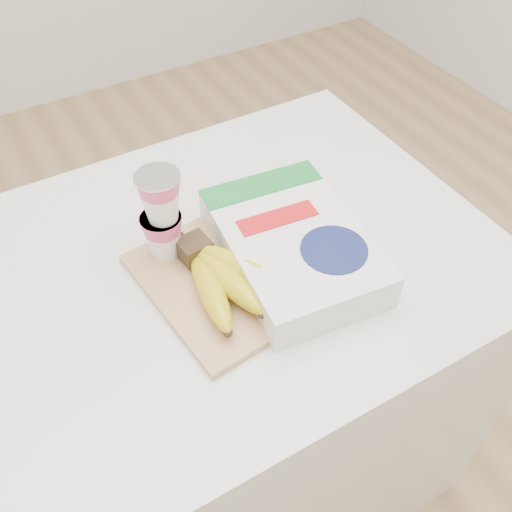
{
  "coord_description": "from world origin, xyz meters",
  "views": [
    {
      "loc": [
        -0.21,
        -0.6,
        1.48
      ],
      "look_at": [
        0.1,
        -0.06,
        0.83
      ],
      "focal_mm": 40.0,
      "sensor_mm": 36.0,
      "label": 1
    }
  ],
  "objects": [
    {
      "name": "yogurt_stack",
      "position": [
        -0.01,
        0.04,
        0.89
      ],
      "size": [
        0.07,
        0.07,
        0.16
      ],
      "color": "white",
      "rests_on": "cutting_board"
    },
    {
      "name": "cereal_box",
      "position": [
        0.16,
        -0.07,
        0.82
      ],
      "size": [
        0.24,
        0.33,
        0.07
      ],
      "rotation": [
        0.0,
        0.0,
        -0.11
      ],
      "color": "white",
      "rests_on": "table"
    },
    {
      "name": "bananas",
      "position": [
        0.03,
        -0.07,
        0.83
      ],
      "size": [
        0.15,
        0.2,
        0.07
      ],
      "color": "#382816",
      "rests_on": "cutting_board"
    },
    {
      "name": "table",
      "position": [
        0.0,
        0.0,
        0.39
      ],
      "size": [
        1.05,
        0.7,
        0.79
      ],
      "primitive_type": "cube",
      "color": "silver",
      "rests_on": "ground"
    },
    {
      "name": "cutting_board",
      "position": [
        0.03,
        -0.06,
        0.8
      ],
      "size": [
        0.24,
        0.3,
        0.01
      ],
      "primitive_type": "cube",
      "rotation": [
        0.0,
        0.0,
        0.11
      ],
      "color": "tan",
      "rests_on": "table"
    }
  ]
}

